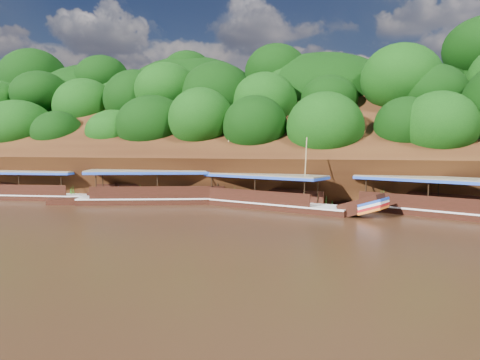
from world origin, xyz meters
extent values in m
plane|color=black|center=(0.00, 0.00, 0.00)|extent=(160.00, 160.00, 0.00)
cube|color=black|center=(0.00, 16.00, 3.50)|extent=(120.00, 16.12, 13.64)
cube|color=black|center=(0.00, 26.00, 0.00)|extent=(120.00, 24.00, 12.00)
ellipsoid|color=#0B3909|center=(-30.00, 22.00, 9.00)|extent=(20.00, 10.00, 8.00)
ellipsoid|color=#0B3909|center=(-6.00, 15.00, 3.50)|extent=(18.00, 8.00, 6.40)
ellipsoid|color=#0B3909|center=(0.00, 23.00, 9.20)|extent=(24.00, 11.00, 8.40)
cube|color=black|center=(10.00, 6.94, 0.00)|extent=(13.22, 8.03, 0.95)
cube|color=silver|center=(10.00, 6.94, 0.46)|extent=(13.25, 8.10, 0.11)
cube|color=brown|center=(9.24, 7.32, 2.56)|extent=(10.73, 7.06, 0.13)
cube|color=#1B41B4|center=(9.24, 7.32, 2.43)|extent=(10.73, 7.06, 0.19)
cube|color=black|center=(-2.13, 8.00, 0.00)|extent=(12.64, 6.68, 0.95)
cube|color=silver|center=(-2.13, 8.00, 0.45)|extent=(12.67, 6.74, 0.11)
cube|color=black|center=(4.51, 5.47, 0.74)|extent=(3.42, 2.69, 1.78)
cube|color=#1B41B4|center=(5.25, 5.18, 1.05)|extent=(2.10, 2.24, 0.65)
cube|color=#A61214|center=(5.25, 5.18, 0.70)|extent=(2.10, 2.24, 0.65)
cube|color=brown|center=(-2.87, 8.28, 2.54)|extent=(10.20, 6.02, 0.13)
cube|color=#1B41B4|center=(-2.87, 8.28, 2.41)|extent=(10.20, 6.02, 0.19)
cylinder|color=tan|center=(0.59, 6.29, 2.92)|extent=(0.35, 0.85, 4.84)
cube|color=black|center=(-10.73, 8.95, 0.00)|extent=(14.83, 6.73, 1.01)
cube|color=silver|center=(-10.73, 8.95, 0.48)|extent=(14.85, 6.80, 0.11)
cube|color=black|center=(-2.80, 11.42, 0.78)|extent=(3.86, 2.79, 1.98)
cube|color=#1B41B4|center=(-1.92, 11.69, 1.12)|extent=(2.30, 2.37, 0.74)
cube|color=#A61214|center=(-1.92, 11.69, 0.74)|extent=(2.30, 2.37, 0.74)
cube|color=brown|center=(-11.61, 8.68, 2.70)|extent=(11.88, 6.13, 0.13)
cube|color=#1B41B4|center=(-11.61, 8.68, 2.56)|extent=(11.88, 6.13, 0.20)
cylinder|color=tan|center=(-6.39, 10.07, 3.79)|extent=(1.18, 1.86, 6.27)
cube|color=black|center=(-23.41, 8.50, 0.00)|extent=(12.06, 3.50, 0.92)
cube|color=silver|center=(-23.41, 8.50, 0.44)|extent=(12.07, 3.57, 0.10)
cube|color=black|center=(-16.76, 9.21, 0.72)|extent=(2.99, 1.98, 1.70)
cube|color=#1B41B4|center=(-16.02, 9.29, 1.02)|extent=(1.64, 1.90, 0.62)
cube|color=#A61214|center=(-16.02, 9.29, 0.68)|extent=(1.64, 1.90, 0.62)
cube|color=brown|center=(-24.15, 8.42, 2.47)|extent=(9.53, 3.56, 0.12)
cube|color=#1B41B4|center=(-24.15, 8.42, 2.35)|extent=(9.53, 3.56, 0.18)
cube|color=black|center=(-29.71, 12.46, 0.67)|extent=(3.06, 2.55, 1.59)
cube|color=#1B41B4|center=(-29.08, 12.75, 0.96)|extent=(1.93, 2.06, 0.57)
cube|color=#A61214|center=(-29.08, 12.75, 0.63)|extent=(1.93, 2.06, 0.57)
cone|color=#265916|center=(-19.82, 9.43, 0.81)|extent=(1.50, 1.50, 1.62)
cone|color=#265916|center=(-13.78, 9.43, 0.95)|extent=(1.50, 1.50, 1.90)
cone|color=#265916|center=(-5.54, 8.93, 0.72)|extent=(1.50, 1.50, 1.43)
cone|color=#265916|center=(1.67, 9.98, 0.75)|extent=(1.50, 1.50, 1.49)
cone|color=#265916|center=(5.89, 9.35, 0.96)|extent=(1.50, 1.50, 1.93)
cone|color=#265916|center=(11.99, 9.59, 0.79)|extent=(1.50, 1.50, 1.58)
camera|label=1|loc=(4.18, -26.72, 4.92)|focal=35.00mm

